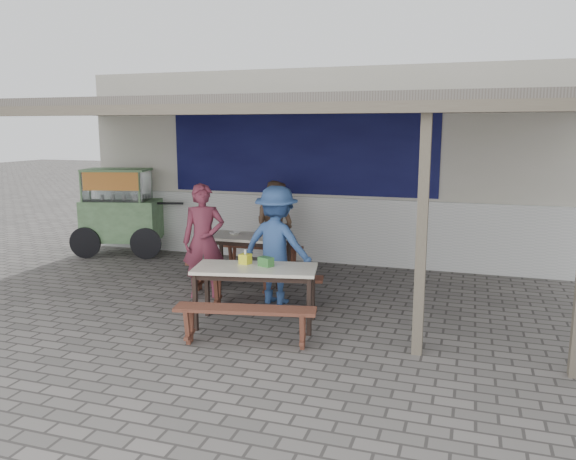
% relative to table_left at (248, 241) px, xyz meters
% --- Properties ---
extents(ground, '(60.00, 60.00, 0.00)m').
position_rel_table_left_xyz_m(ground, '(0.53, -1.28, -0.67)').
color(ground, '#635E5A').
rests_on(ground, ground).
extents(back_wall, '(9.00, 1.28, 3.50)m').
position_rel_table_left_xyz_m(back_wall, '(0.53, 2.30, 1.05)').
color(back_wall, beige).
rests_on(back_wall, ground).
extents(warung_roof, '(9.00, 4.21, 2.81)m').
position_rel_table_left_xyz_m(warung_roof, '(0.54, -0.38, 2.05)').
color(warung_roof, '#615B53').
rests_on(warung_roof, ground).
extents(table_left, '(1.33, 0.75, 0.75)m').
position_rel_table_left_xyz_m(table_left, '(0.00, 0.00, 0.00)').
color(table_left, white).
rests_on(table_left, ground).
extents(bench_left_street, '(1.41, 0.32, 0.45)m').
position_rel_table_left_xyz_m(bench_left_street, '(0.02, -0.69, -0.33)').
color(bench_left_street, brown).
rests_on(bench_left_street, ground).
extents(bench_left_wall, '(1.41, 0.32, 0.45)m').
position_rel_table_left_xyz_m(bench_left_wall, '(-0.02, 0.69, -0.33)').
color(bench_left_wall, brown).
rests_on(bench_left_wall, ground).
extents(table_right, '(1.61, 0.96, 0.75)m').
position_rel_table_left_xyz_m(table_right, '(0.86, -1.88, 0.00)').
color(table_right, white).
rests_on(table_right, ground).
extents(bench_right_street, '(1.63, 0.59, 0.45)m').
position_rel_table_left_xyz_m(bench_right_street, '(1.00, -2.55, -0.33)').
color(bench_right_street, brown).
rests_on(bench_right_street, ground).
extents(bench_right_wall, '(1.63, 0.59, 0.45)m').
position_rel_table_left_xyz_m(bench_right_wall, '(0.73, -1.21, -0.33)').
color(bench_right_wall, brown).
rests_on(bench_right_wall, ground).
extents(vendor_cart, '(1.98, 1.18, 1.67)m').
position_rel_table_left_xyz_m(vendor_cart, '(-3.11, 1.08, 0.24)').
color(vendor_cart, '#74A36D').
rests_on(vendor_cart, ground).
extents(patron_street_side, '(0.72, 0.62, 1.66)m').
position_rel_table_left_xyz_m(patron_street_side, '(-0.30, -0.96, 0.16)').
color(patron_street_side, maroon).
rests_on(patron_street_side, ground).
extents(patron_wall_side, '(0.91, 0.81, 1.56)m').
position_rel_table_left_xyz_m(patron_wall_side, '(0.14, 0.90, 0.11)').
color(patron_wall_side, brown).
rests_on(patron_wall_side, ground).
extents(patron_right_table, '(1.15, 0.77, 1.66)m').
position_rel_table_left_xyz_m(patron_right_table, '(0.81, -0.91, 0.16)').
color(patron_right_table, '#335493').
rests_on(patron_right_table, ground).
extents(tissue_box, '(0.15, 0.15, 0.13)m').
position_rel_table_left_xyz_m(tissue_box, '(0.68, -1.76, 0.14)').
color(tissue_box, yellow).
rests_on(tissue_box, table_right).
extents(donation_box, '(0.21, 0.17, 0.12)m').
position_rel_table_left_xyz_m(donation_box, '(0.98, -1.80, 0.14)').
color(donation_box, '#357333').
rests_on(donation_box, table_right).
extents(condiment_jar, '(0.07, 0.07, 0.08)m').
position_rel_table_left_xyz_m(condiment_jar, '(0.26, 0.16, 0.12)').
color(condiment_jar, silver).
rests_on(condiment_jar, table_left).
extents(condiment_bowl, '(0.21, 0.21, 0.04)m').
position_rel_table_left_xyz_m(condiment_bowl, '(-0.25, 0.05, 0.10)').
color(condiment_bowl, white).
rests_on(condiment_bowl, table_left).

